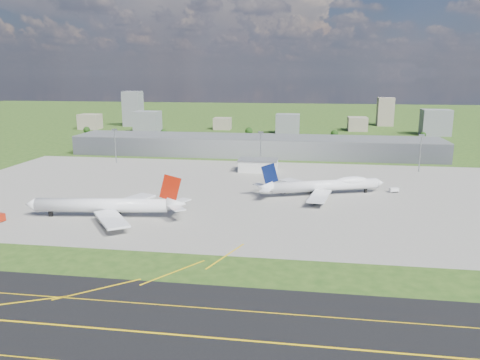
# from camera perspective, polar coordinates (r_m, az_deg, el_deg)

# --- Properties ---
(ground) EXTENTS (1400.00, 1400.00, 0.00)m
(ground) POSITION_cam_1_polar(r_m,az_deg,el_deg) (374.55, 1.55, 2.67)
(ground) COLOR #284B17
(ground) RESTS_ON ground
(taxiway) EXTENTS (1400.00, 60.00, 0.06)m
(taxiway) POSITION_cam_1_polar(r_m,az_deg,el_deg) (132.71, -12.89, -17.54)
(taxiway) COLOR black
(taxiway) RESTS_ON ground
(apron) EXTENTS (360.00, 190.00, 0.08)m
(apron) POSITION_cam_1_polar(r_m,az_deg,el_deg) (266.64, 0.81, -1.54)
(apron) COLOR gray
(apron) RESTS_ON ground
(terminal) EXTENTS (300.00, 42.00, 15.00)m
(terminal) POSITION_cam_1_polar(r_m,az_deg,el_deg) (388.01, 1.82, 4.15)
(terminal) COLOR slate
(terminal) RESTS_ON ground
(ops_building) EXTENTS (26.00, 16.00, 8.00)m
(ops_building) POSITION_cam_1_polar(r_m,az_deg,el_deg) (323.88, 2.23, 1.76)
(ops_building) COLOR silver
(ops_building) RESTS_ON ground
(mast_west) EXTENTS (3.50, 2.00, 25.90)m
(mast_west) POSITION_cam_1_polar(r_m,az_deg,el_deg) (364.31, -15.00, 4.77)
(mast_west) COLOR gray
(mast_west) RESTS_ON ground
(mast_center) EXTENTS (3.50, 2.00, 25.90)m
(mast_center) POSITION_cam_1_polar(r_m,az_deg,el_deg) (336.26, 2.54, 4.54)
(mast_center) COLOR gray
(mast_center) RESTS_ON ground
(mast_east) EXTENTS (3.50, 2.00, 25.90)m
(mast_east) POSITION_cam_1_polar(r_m,az_deg,el_deg) (342.96, 21.18, 3.85)
(mast_east) COLOR gray
(mast_east) RESTS_ON ground
(airliner_red_twin) EXTENTS (76.54, 59.28, 21.00)m
(airliner_red_twin) POSITION_cam_1_polar(r_m,az_deg,el_deg) (228.87, -15.81, -3.04)
(airliner_red_twin) COLOR white
(airliner_red_twin) RESTS_ON ground
(airliner_blue_quad) EXTENTS (71.51, 54.65, 19.33)m
(airliner_blue_quad) POSITION_cam_1_polar(r_m,az_deg,el_deg) (264.64, 10.33, -0.67)
(airliner_blue_quad) COLOR white
(airliner_blue_quad) RESTS_ON ground
(tug_yellow) EXTENTS (3.42, 2.38, 1.60)m
(tug_yellow) POSITION_cam_1_polar(r_m,az_deg,el_deg) (254.13, -14.46, -2.50)
(tug_yellow) COLOR #C8970B
(tug_yellow) RESTS_ON ground
(van_white_near) EXTENTS (3.46, 5.72, 2.70)m
(van_white_near) POSITION_cam_1_polar(r_m,az_deg,el_deg) (266.28, 5.33, -1.32)
(van_white_near) COLOR silver
(van_white_near) RESTS_ON ground
(van_white_far) EXTENTS (5.68, 4.05, 2.65)m
(van_white_far) POSITION_cam_1_polar(r_m,az_deg,el_deg) (280.54, 18.25, -1.20)
(van_white_far) COLOR white
(van_white_far) RESTS_ON ground
(bldg_far_w) EXTENTS (24.00, 20.00, 18.00)m
(bldg_far_w) POSITION_cam_1_polar(r_m,az_deg,el_deg) (600.32, -17.82, 6.80)
(bldg_far_w) COLOR gray
(bldg_far_w) RESTS_ON ground
(bldg_w) EXTENTS (28.00, 22.00, 24.00)m
(bldg_w) POSITION_cam_1_polar(r_m,az_deg,el_deg) (550.56, -11.21, 6.98)
(bldg_w) COLOR slate
(bldg_w) RESTS_ON ground
(bldg_cw) EXTENTS (20.00, 18.00, 14.00)m
(bldg_cw) POSITION_cam_1_polar(r_m,az_deg,el_deg) (568.75, -2.16, 6.89)
(bldg_cw) COLOR gray
(bldg_cw) RESTS_ON ground
(bldg_c) EXTENTS (26.00, 20.00, 22.00)m
(bldg_c) POSITION_cam_1_polar(r_m,az_deg,el_deg) (529.40, 5.84, 6.82)
(bldg_c) COLOR slate
(bldg_c) RESTS_ON ground
(bldg_ce) EXTENTS (22.00, 24.00, 16.00)m
(bldg_ce) POSITION_cam_1_polar(r_m,az_deg,el_deg) (571.66, 14.12, 6.65)
(bldg_ce) COLOR gray
(bldg_ce) RESTS_ON ground
(bldg_e) EXTENTS (30.00, 22.00, 28.00)m
(bldg_e) POSITION_cam_1_polar(r_m,az_deg,el_deg) (555.32, 22.73, 6.49)
(bldg_e) COLOR slate
(bldg_e) RESTS_ON ground
(bldg_tall_w) EXTENTS (22.00, 20.00, 44.00)m
(bldg_tall_w) POSITION_cam_1_polar(r_m,az_deg,el_deg) (619.66, -12.91, 8.47)
(bldg_tall_w) COLOR slate
(bldg_tall_w) RESTS_ON ground
(bldg_tall_e) EXTENTS (20.00, 18.00, 36.00)m
(bldg_tall_e) POSITION_cam_1_polar(r_m,az_deg,el_deg) (635.05, 17.29, 7.95)
(bldg_tall_e) COLOR gray
(bldg_tall_e) RESTS_ON ground
(tree_far_w) EXTENTS (7.20, 7.20, 8.80)m
(tree_far_w) POSITION_cam_1_polar(r_m,az_deg,el_deg) (547.33, -18.20, 5.83)
(tree_far_w) COLOR #382314
(tree_far_w) RESTS_ON ground
(tree_w) EXTENTS (6.75, 6.75, 8.25)m
(tree_w) POSITION_cam_1_polar(r_m,az_deg,el_deg) (508.83, -9.29, 5.78)
(tree_w) COLOR #382314
(tree_w) RESTS_ON ground
(tree_c) EXTENTS (8.10, 8.10, 9.90)m
(tree_c) POSITION_cam_1_polar(r_m,az_deg,el_deg) (503.74, 1.08, 5.99)
(tree_c) COLOR #382314
(tree_c) RESTS_ON ground
(tree_e) EXTENTS (7.65, 7.65, 9.35)m
(tree_e) POSITION_cam_1_polar(r_m,az_deg,el_deg) (495.36, 11.44, 5.58)
(tree_e) COLOR #382314
(tree_e) RESTS_ON ground
(tree_far_e) EXTENTS (6.30, 6.30, 7.70)m
(tree_far_e) POSITION_cam_1_polar(r_m,az_deg,el_deg) (517.83, 21.41, 5.15)
(tree_far_e) COLOR #382314
(tree_far_e) RESTS_ON ground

